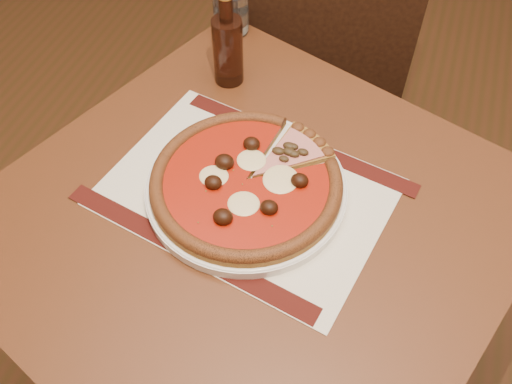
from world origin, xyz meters
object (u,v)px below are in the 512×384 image
water_glass (231,12)px  chair_far (318,54)px  bottle (228,48)px  pizza (246,181)px  table (252,245)px  plate (246,188)px

water_glass → chair_far: bearing=59.0°
chair_far → bottle: size_ratio=4.82×
pizza → bottle: bearing=116.3°
table → bottle: (-0.15, 0.30, 0.18)m
water_glass → pizza: bearing=-66.3°
chair_far → plate: bearing=80.3°
table → bottle: 0.38m
table → plate: 0.12m
table → water_glass: bearing=114.4°
chair_far → table: bearing=82.0°
table → pizza: bearing=122.5°
table → plate: (-0.02, 0.04, 0.11)m
table → pizza: 0.14m
plate → pizza: pizza is taller
plate → water_glass: bearing=113.7°
table → water_glass: 0.53m
pizza → chair_far: bearing=93.0°
table → chair_far: (-0.06, 0.71, -0.11)m
chair_far → bottle: 0.51m
table → pizza: pizza is taller
plate → water_glass: size_ratio=3.62×
bottle → table: bearing=-62.9°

